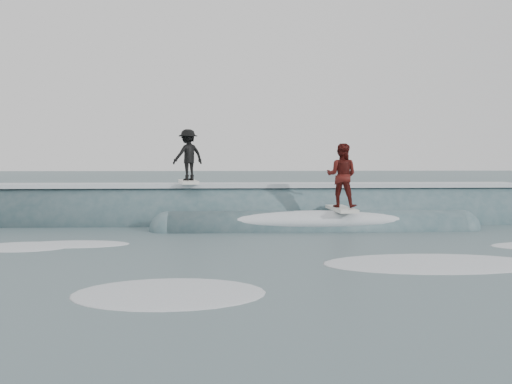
{
  "coord_description": "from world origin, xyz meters",
  "views": [
    {
      "loc": [
        -0.91,
        -13.59,
        2.23
      ],
      "look_at": [
        0.0,
        4.85,
        1.1
      ],
      "focal_mm": 40.0,
      "sensor_mm": 36.0,
      "label": 1
    }
  ],
  "objects": [
    {
      "name": "surfer_red",
      "position": [
        2.56,
        3.65,
        1.6
      ],
      "size": [
        1.15,
        2.03,
        2.05
      ],
      "color": "silver",
      "rests_on": "ground"
    },
    {
      "name": "surfer_black",
      "position": [
        -2.26,
        5.85,
        2.23
      ],
      "size": [
        1.28,
        2.06,
        1.83
      ],
      "color": "white",
      "rests_on": "ground"
    },
    {
      "name": "breaking_wave",
      "position": [
        0.24,
        5.56,
        0.04
      ],
      "size": [
        22.38,
        4.05,
        2.55
      ],
      "color": "#37545C",
      "rests_on": "ground"
    },
    {
      "name": "whitewater",
      "position": [
        1.81,
        -1.55,
        0.0
      ],
      "size": [
        15.48,
        7.17,
        0.1
      ],
      "color": "white",
      "rests_on": "ground"
    },
    {
      "name": "ground",
      "position": [
        0.0,
        0.0,
        0.0
      ],
      "size": [
        160.0,
        160.0,
        0.0
      ],
      "primitive_type": "plane",
      "color": "#3E575A",
      "rests_on": "ground"
    },
    {
      "name": "far_swells",
      "position": [
        -0.64,
        17.65,
        0.0
      ],
      "size": [
        33.67,
        8.65,
        0.8
      ],
      "color": "#37545C",
      "rests_on": "ground"
    }
  ]
}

